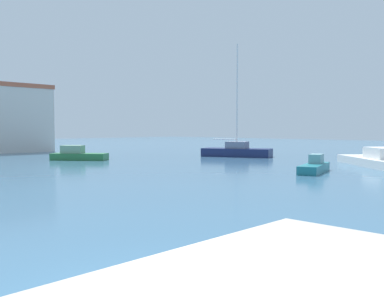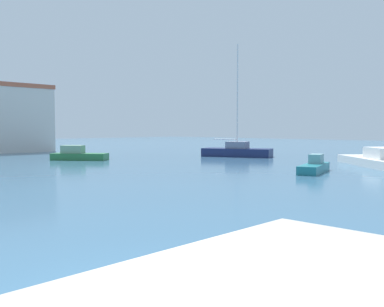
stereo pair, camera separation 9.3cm
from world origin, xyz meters
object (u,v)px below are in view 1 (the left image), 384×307
object	(u,v)px
motorboat_white_mid_harbor	(377,160)
motorboat_green_inner_mooring	(78,155)
motorboat_teal_near_pier	(314,167)
sailboat_navy_distant_east	(237,151)

from	to	relation	value
motorboat_white_mid_harbor	motorboat_green_inner_mooring	world-z (taller)	motorboat_white_mid_harbor
motorboat_teal_near_pier	motorboat_green_inner_mooring	xyz separation A→B (m)	(-4.80, 20.30, 0.10)
motorboat_white_mid_harbor	motorboat_teal_near_pier	distance (m)	7.34
sailboat_navy_distant_east	motorboat_teal_near_pier	distance (m)	15.63
motorboat_white_mid_harbor	motorboat_green_inner_mooring	bearing A→B (deg)	119.33
sailboat_navy_distant_east	motorboat_green_inner_mooring	bearing A→B (deg)	151.61
motorboat_teal_near_pier	motorboat_green_inner_mooring	bearing A→B (deg)	103.31
sailboat_navy_distant_east	motorboat_white_mid_harbor	world-z (taller)	sailboat_navy_distant_east
motorboat_white_mid_harbor	motorboat_green_inner_mooring	size ratio (longest dim) A/B	1.67
motorboat_white_mid_harbor	motorboat_teal_near_pier	size ratio (longest dim) A/B	1.74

